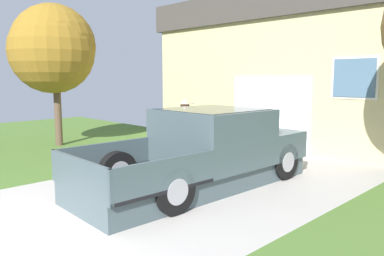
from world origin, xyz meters
The scene contains 5 objects.
pickup_truck centered at (0.02, 4.33, 0.71)m, with size 2.19×5.21×1.59m.
person_with_hat centered at (-1.34, 4.88, 1.00)m, with size 0.47×0.45×1.74m.
handbag centered at (-1.55, 4.59, 0.12)m, with size 0.38×0.20×0.41m.
house_with_garage centered at (-1.22, 11.92, 2.56)m, with size 11.30×6.90×5.06m.
neighbor_tree centered at (-6.62, 4.01, 3.19)m, with size 2.77×2.78×4.60m.
Camera 1 is at (5.34, -1.37, 2.24)m, focal length 35.05 mm.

